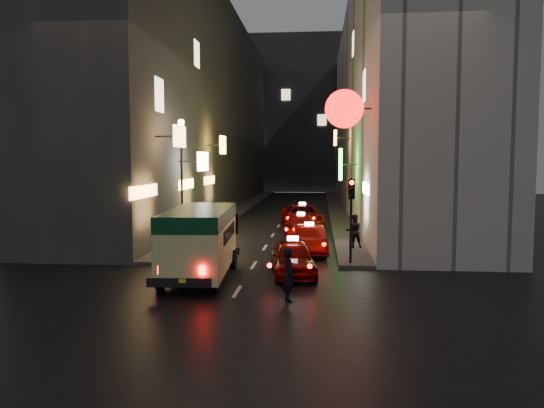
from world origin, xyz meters
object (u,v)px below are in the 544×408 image
(minibus, at_px, (200,235))
(pedestrian_crossing, at_px, (288,271))
(taxi_near, at_px, (293,255))
(lamp_post, at_px, (182,173))
(traffic_light, at_px, (351,202))

(minibus, bearing_deg, pedestrian_crossing, -40.58)
(minibus, relative_size, taxi_near, 1.21)
(taxi_near, bearing_deg, minibus, -165.67)
(taxi_near, distance_m, lamp_post, 9.12)
(pedestrian_crossing, xyz_separation_m, traffic_light, (2.23, 5.55, 1.75))
(pedestrian_crossing, bearing_deg, taxi_near, -19.58)
(lamp_post, bearing_deg, pedestrian_crossing, -59.36)
(taxi_near, relative_size, pedestrian_crossing, 2.70)
(taxi_near, height_order, lamp_post, lamp_post)
(traffic_light, distance_m, lamp_post, 9.42)
(taxi_near, distance_m, pedestrian_crossing, 3.81)
(taxi_near, distance_m, traffic_light, 3.45)
(lamp_post, bearing_deg, minibus, -70.43)
(pedestrian_crossing, bearing_deg, lamp_post, 10.30)
(minibus, height_order, taxi_near, minibus)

